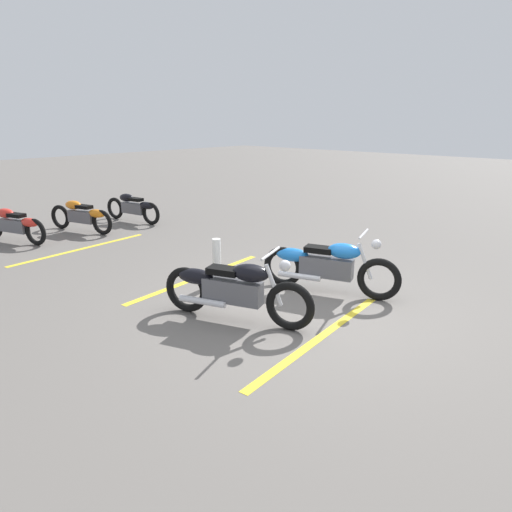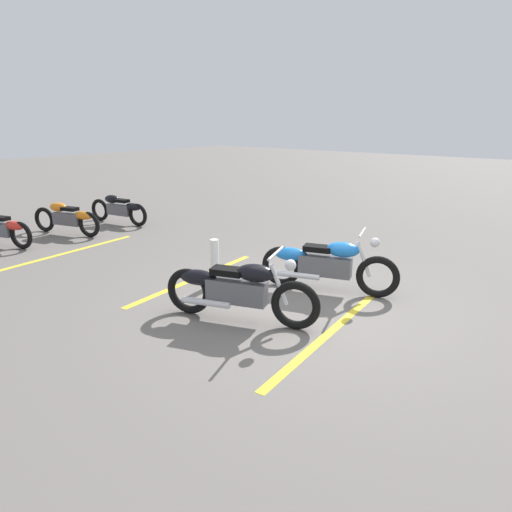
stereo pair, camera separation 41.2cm
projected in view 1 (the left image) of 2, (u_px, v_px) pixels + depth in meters
ground_plane at (304, 311)px, 6.70m from camera, size 60.00×60.00×0.00m
motorcycle_bright_foreground at (326, 265)px, 7.31m from camera, size 2.15×0.89×1.04m
motorcycle_dark_foreground at (232, 288)px, 6.30m from camera, size 2.14×0.91×1.04m
motorcycle_row_far_left at (134, 207)px, 12.36m from camera, size 1.96×0.44×0.74m
motorcycle_row_left at (82, 215)px, 11.27m from camera, size 1.96×0.64×0.76m
motorcycle_row_center at (15, 224)px, 10.33m from camera, size 1.93×0.68×0.75m
bollard_post at (217, 262)px, 7.70m from camera, size 0.14×0.14×0.79m
parking_stripe_near at (321, 337)px, 5.92m from camera, size 0.42×3.20×0.01m
parking_stripe_mid at (198, 277)px, 8.12m from camera, size 0.42×3.20×0.01m
parking_stripe_far at (81, 249)px, 9.89m from camera, size 0.42×3.20×0.01m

